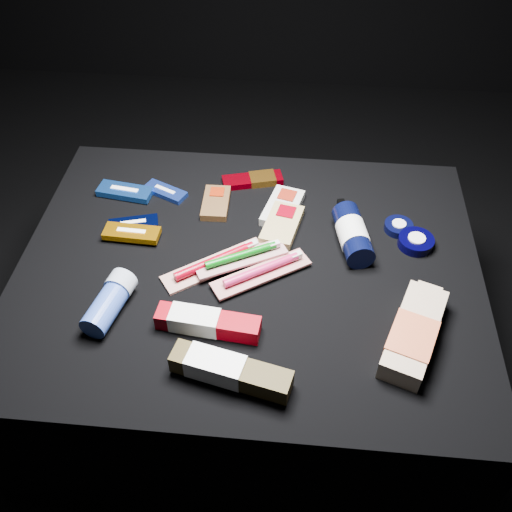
# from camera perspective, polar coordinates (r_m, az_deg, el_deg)

# --- Properties ---
(ground) EXTENTS (3.00, 3.00, 0.00)m
(ground) POSITION_cam_1_polar(r_m,az_deg,el_deg) (1.52, -0.61, -11.29)
(ground) COLOR black
(ground) RESTS_ON ground
(cloth_table) EXTENTS (0.98, 0.78, 0.40)m
(cloth_table) POSITION_cam_1_polar(r_m,az_deg,el_deg) (1.36, -0.67, -6.72)
(cloth_table) COLOR black
(cloth_table) RESTS_ON ground
(luna_bar_0) EXTENTS (0.11, 0.08, 0.01)m
(luna_bar_0) POSITION_cam_1_polar(r_m,az_deg,el_deg) (1.39, -9.06, 6.38)
(luna_bar_0) COLOR #2343B6
(luna_bar_0) RESTS_ON cloth_table
(luna_bar_1) EXTENTS (0.14, 0.07, 0.02)m
(luna_bar_1) POSITION_cam_1_polar(r_m,az_deg,el_deg) (1.41, -12.97, 6.30)
(luna_bar_1) COLOR #1A4FAD
(luna_bar_1) RESTS_ON cloth_table
(luna_bar_2) EXTENTS (0.12, 0.07, 0.01)m
(luna_bar_2) POSITION_cam_1_polar(r_m,az_deg,el_deg) (1.31, -12.14, 3.13)
(luna_bar_2) COLOR black
(luna_bar_2) RESTS_ON cloth_table
(luna_bar_3) EXTENTS (0.13, 0.05, 0.02)m
(luna_bar_3) POSITION_cam_1_polar(r_m,az_deg,el_deg) (1.29, -12.32, 2.25)
(luna_bar_3) COLOR orange
(luna_bar_3) RESTS_ON cloth_table
(clif_bar_0) EXTENTS (0.06, 0.11, 0.02)m
(clif_bar_0) POSITION_cam_1_polar(r_m,az_deg,el_deg) (1.35, -4.01, 5.44)
(clif_bar_0) COLOR #4F331A
(clif_bar_0) RESTS_ON cloth_table
(clif_bar_1) EXTENTS (0.10, 0.14, 0.02)m
(clif_bar_1) POSITION_cam_1_polar(r_m,az_deg,el_deg) (1.33, 2.74, 4.99)
(clif_bar_1) COLOR beige
(clif_bar_1) RESTS_ON cloth_table
(clif_bar_2) EXTENTS (0.10, 0.14, 0.02)m
(clif_bar_2) POSITION_cam_1_polar(r_m,az_deg,el_deg) (1.29, 2.68, 3.27)
(clif_bar_2) COLOR tan
(clif_bar_2) RESTS_ON cloth_table
(power_bar) EXTENTS (0.15, 0.08, 0.02)m
(power_bar) POSITION_cam_1_polar(r_m,az_deg,el_deg) (1.41, -0.01, 7.64)
(power_bar) COLOR #87000D
(power_bar) RESTS_ON cloth_table
(lotion_bottle) EXTENTS (0.09, 0.20, 0.06)m
(lotion_bottle) POSITION_cam_1_polar(r_m,az_deg,el_deg) (1.25, 9.63, 2.17)
(lotion_bottle) COLOR black
(lotion_bottle) RESTS_ON cloth_table
(cream_tin_upper) EXTENTS (0.06, 0.06, 0.02)m
(cream_tin_upper) POSITION_cam_1_polar(r_m,az_deg,el_deg) (1.32, 14.06, 2.86)
(cream_tin_upper) COLOR black
(cream_tin_upper) RESTS_ON cloth_table
(cream_tin_lower) EXTENTS (0.08, 0.08, 0.02)m
(cream_tin_lower) POSITION_cam_1_polar(r_m,az_deg,el_deg) (1.29, 15.69, 1.38)
(cream_tin_lower) COLOR black
(cream_tin_lower) RESTS_ON cloth_table
(bodywash_bottle) EXTENTS (0.15, 0.24, 0.05)m
(bodywash_bottle) POSITION_cam_1_polar(r_m,az_deg,el_deg) (1.10, 15.45, -7.62)
(bodywash_bottle) COLOR tan
(bodywash_bottle) RESTS_ON cloth_table
(deodorant_stick) EXTENTS (0.08, 0.14, 0.06)m
(deodorant_stick) POSITION_cam_1_polar(r_m,az_deg,el_deg) (1.14, -14.42, -4.47)
(deodorant_stick) COLOR #2F4DA9
(deodorant_stick) RESTS_ON cloth_table
(toothbrush_pack_0) EXTENTS (0.22, 0.18, 0.03)m
(toothbrush_pack_0) POSITION_cam_1_polar(r_m,az_deg,el_deg) (1.20, -3.99, -0.66)
(toothbrush_pack_0) COLOR silver
(toothbrush_pack_0) RESTS_ON cloth_table
(toothbrush_pack_1) EXTENTS (0.21, 0.16, 0.02)m
(toothbrush_pack_1) POSITION_cam_1_polar(r_m,az_deg,el_deg) (1.18, 0.66, -1.54)
(toothbrush_pack_1) COLOR beige
(toothbrush_pack_1) RESTS_ON cloth_table
(toothbrush_pack_2) EXTENTS (0.20, 0.14, 0.02)m
(toothbrush_pack_2) POSITION_cam_1_polar(r_m,az_deg,el_deg) (1.20, -1.39, -0.07)
(toothbrush_pack_2) COLOR silver
(toothbrush_pack_2) RESTS_ON cloth_table
(toothpaste_carton_red) EXTENTS (0.20, 0.06, 0.04)m
(toothpaste_carton_red) POSITION_cam_1_polar(r_m,az_deg,el_deg) (1.09, -5.28, -6.59)
(toothpaste_carton_red) COLOR #89000A
(toothpaste_carton_red) RESTS_ON cloth_table
(toothpaste_carton_green) EXTENTS (0.22, 0.10, 0.04)m
(toothpaste_carton_green) POSITION_cam_1_polar(r_m,az_deg,el_deg) (1.02, -3.07, -11.26)
(toothpaste_carton_green) COLOR #372C0F
(toothpaste_carton_green) RESTS_ON cloth_table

